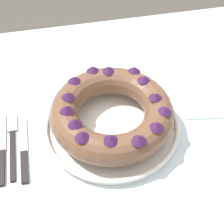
# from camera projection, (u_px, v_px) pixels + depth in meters

# --- Properties ---
(dining_table) EXTENTS (1.25, 1.04, 0.77)m
(dining_table) POSITION_uv_depth(u_px,v_px,m) (112.00, 150.00, 0.90)
(dining_table) COLOR silver
(dining_table) RESTS_ON ground_plane
(serving_dish) EXTENTS (0.35, 0.35, 0.03)m
(serving_dish) POSITION_uv_depth(u_px,v_px,m) (112.00, 125.00, 0.81)
(serving_dish) COLOR white
(serving_dish) RESTS_ON dining_table
(bundt_cake) EXTENTS (0.31, 0.31, 0.09)m
(bundt_cake) POSITION_uv_depth(u_px,v_px,m) (112.00, 112.00, 0.78)
(bundt_cake) COLOR brown
(bundt_cake) RESTS_ON serving_dish
(fork) EXTENTS (0.02, 0.21, 0.01)m
(fork) POSITION_uv_depth(u_px,v_px,m) (12.00, 140.00, 0.79)
(fork) COLOR black
(fork) RESTS_ON dining_table
(serving_knife) EXTENTS (0.02, 0.22, 0.01)m
(serving_knife) POSITION_uv_depth(u_px,v_px,m) (2.00, 152.00, 0.77)
(serving_knife) COLOR black
(serving_knife) RESTS_ON dining_table
(cake_knife) EXTENTS (0.02, 0.20, 0.01)m
(cake_knife) POSITION_uv_depth(u_px,v_px,m) (24.00, 153.00, 0.77)
(cake_knife) COLOR black
(cake_knife) RESTS_ON dining_table
(napkin) EXTENTS (0.15, 0.12, 0.00)m
(napkin) POSITION_uv_depth(u_px,v_px,m) (206.00, 106.00, 0.87)
(napkin) COLOR #B2D1B7
(napkin) RESTS_ON dining_table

